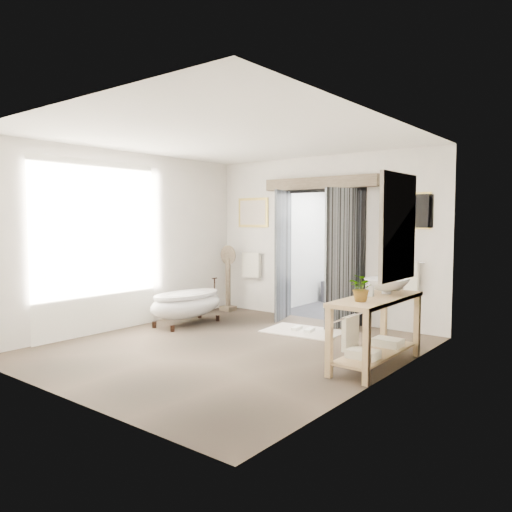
% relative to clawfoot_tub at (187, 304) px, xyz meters
% --- Properties ---
extents(ground_plane, '(5.00, 5.00, 0.00)m').
position_rel_clawfoot_tub_xyz_m(ground_plane, '(1.60, -0.72, -0.36)').
color(ground_plane, brown).
extents(room_shell, '(4.52, 5.02, 2.91)m').
position_rel_clawfoot_tub_xyz_m(room_shell, '(1.56, -0.84, 1.50)').
color(room_shell, silver).
rests_on(room_shell, ground_plane).
extents(shower_room, '(2.22, 2.01, 2.51)m').
position_rel_clawfoot_tub_xyz_m(shower_room, '(1.60, 3.27, 0.55)').
color(shower_room, '#242426').
rests_on(shower_room, ground_plane).
extents(back_wall_dressing, '(3.82, 0.79, 2.52)m').
position_rel_clawfoot_tub_xyz_m(back_wall_dressing, '(1.60, 1.59, 1.20)').
color(back_wall_dressing, black).
rests_on(back_wall_dressing, ground_plane).
extents(clawfoot_tub, '(0.67, 1.51, 0.73)m').
position_rel_clawfoot_tub_xyz_m(clawfoot_tub, '(0.00, 0.00, 0.00)').
color(clawfoot_tub, black).
rests_on(clawfoot_tub, ground_plane).
extents(vanity, '(0.57, 1.60, 0.85)m').
position_rel_clawfoot_tub_xyz_m(vanity, '(3.55, -0.28, 0.15)').
color(vanity, tan).
rests_on(vanity, ground_plane).
extents(pedestal_mirror, '(0.38, 0.25, 1.29)m').
position_rel_clawfoot_tub_xyz_m(pedestal_mirror, '(-0.31, 1.42, 0.19)').
color(pedestal_mirror, '#73614A').
rests_on(pedestal_mirror, ground_plane).
extents(rug, '(1.28, 0.92, 0.01)m').
position_rel_clawfoot_tub_xyz_m(rug, '(1.86, 0.76, -0.35)').
color(rug, beige).
rests_on(rug, ground_plane).
extents(slippers, '(0.38, 0.27, 0.05)m').
position_rel_clawfoot_tub_xyz_m(slippers, '(1.85, 0.77, -0.32)').
color(slippers, white).
rests_on(slippers, rug).
extents(basin, '(0.74, 0.74, 0.20)m').
position_rel_clawfoot_tub_xyz_m(basin, '(3.55, 0.06, 0.59)').
color(basin, white).
rests_on(basin, vanity).
extents(plant, '(0.35, 0.32, 0.31)m').
position_rel_clawfoot_tub_xyz_m(plant, '(3.58, -0.69, 0.65)').
color(plant, gray).
rests_on(plant, vanity).
extents(soap_bottle_a, '(0.10, 0.10, 0.19)m').
position_rel_clawfoot_tub_xyz_m(soap_bottle_a, '(3.48, -0.26, 0.59)').
color(soap_bottle_a, gray).
rests_on(soap_bottle_a, vanity).
extents(soap_bottle_b, '(0.17, 0.17, 0.18)m').
position_rel_clawfoot_tub_xyz_m(soap_bottle_b, '(3.54, 0.42, 0.58)').
color(soap_bottle_b, gray).
rests_on(soap_bottle_b, vanity).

